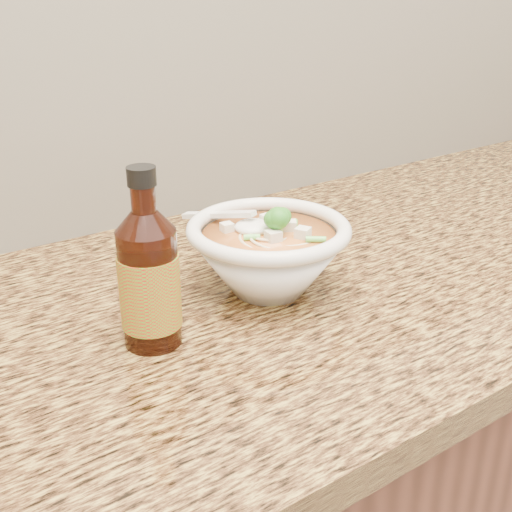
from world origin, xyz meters
TOP-DOWN VIEW (x-y plane):
  - counter_slab at (0.00, 1.68)m, footprint 4.00×0.68m
  - soup_bowl at (0.07, 1.65)m, footprint 0.21×0.23m
  - hot_sauce_bottle at (-0.12, 1.62)m, footprint 0.08×0.08m

SIDE VIEW (x-z plane):
  - counter_slab at x=0.00m, z-range 0.86..0.90m
  - soup_bowl at x=0.07m, z-range 0.89..1.01m
  - hot_sauce_bottle at x=-0.12m, z-range 0.87..1.08m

